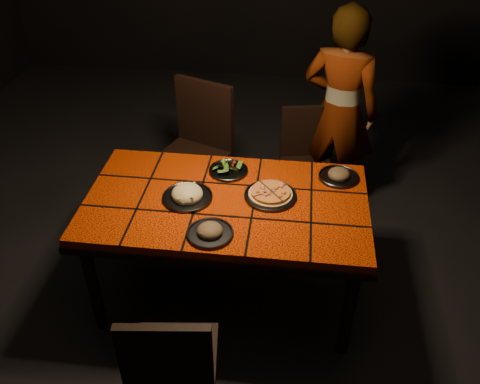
# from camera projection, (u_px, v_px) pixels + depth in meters

# --- Properties ---
(room_shell) EXTENTS (6.04, 7.04, 3.08)m
(room_shell) POSITION_uv_depth(u_px,v_px,m) (224.00, 75.00, 2.43)
(room_shell) COLOR black
(room_shell) RESTS_ON ground
(dining_table) EXTENTS (1.62, 0.92, 0.75)m
(dining_table) POSITION_uv_depth(u_px,v_px,m) (226.00, 210.00, 2.92)
(dining_table) COLOR red
(dining_table) RESTS_ON ground
(chair_near) EXTENTS (0.44, 0.44, 0.88)m
(chair_near) POSITION_uv_depth(u_px,v_px,m) (172.00, 363.00, 2.30)
(chair_near) COLOR black
(chair_near) RESTS_ON ground
(chair_far_left) EXTENTS (0.60, 0.60, 1.02)m
(chair_far_left) POSITION_uv_depth(u_px,v_px,m) (197.00, 142.00, 3.71)
(chair_far_left) COLOR black
(chair_far_left) RESTS_ON ground
(chair_far_right) EXTENTS (0.44, 0.44, 0.82)m
(chair_far_right) POSITION_uv_depth(u_px,v_px,m) (306.00, 155.00, 3.78)
(chair_far_right) COLOR black
(chair_far_right) RESTS_ON ground
(diner) EXTENTS (0.65, 0.53, 1.56)m
(diner) POSITION_uv_depth(u_px,v_px,m) (339.00, 112.00, 3.68)
(diner) COLOR brown
(diner) RESTS_ON ground
(plate_pizza) EXTENTS (0.35, 0.35, 0.04)m
(plate_pizza) POSITION_uv_depth(u_px,v_px,m) (270.00, 194.00, 2.89)
(plate_pizza) COLOR #39393E
(plate_pizza) RESTS_ON dining_table
(plate_pasta) EXTENTS (0.29, 0.29, 0.09)m
(plate_pasta) POSITION_uv_depth(u_px,v_px,m) (187.00, 195.00, 2.87)
(plate_pasta) COLOR #39393E
(plate_pasta) RESTS_ON dining_table
(plate_salad) EXTENTS (0.24, 0.24, 0.07)m
(plate_salad) POSITION_uv_depth(u_px,v_px,m) (228.00, 168.00, 3.09)
(plate_salad) COLOR #39393E
(plate_salad) RESTS_ON dining_table
(plate_mushroom_a) EXTENTS (0.25, 0.25, 0.08)m
(plate_mushroom_a) POSITION_uv_depth(u_px,v_px,m) (210.00, 231.00, 2.62)
(plate_mushroom_a) COLOR #39393E
(plate_mushroom_a) RESTS_ON dining_table
(plate_mushroom_b) EXTENTS (0.24, 0.24, 0.08)m
(plate_mushroom_b) POSITION_uv_depth(u_px,v_px,m) (339.00, 175.00, 3.04)
(plate_mushroom_b) COLOR #39393E
(plate_mushroom_b) RESTS_ON dining_table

